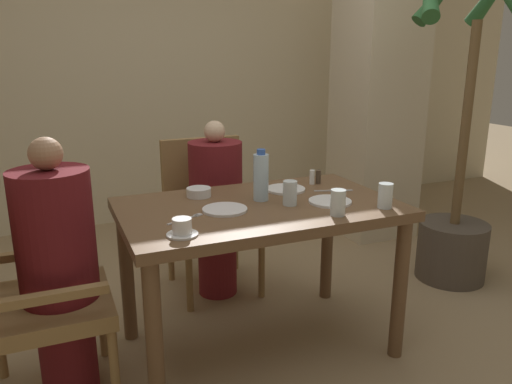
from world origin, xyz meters
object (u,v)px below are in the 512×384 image
at_px(chair_left_side, 24,292).
at_px(plate_main_right, 225,209).
at_px(bowl_small, 199,192).
at_px(diner_in_far_chair, 216,208).
at_px(teacup_with_saucer, 182,228).
at_px(plate_dessert_center, 286,189).
at_px(glass_tall_near, 290,193).
at_px(chair_far_side, 209,208).
at_px(plate_main_left, 330,201).
at_px(potted_palm, 460,167).
at_px(water_bottle, 261,177).
at_px(glass_tall_far, 385,196).
at_px(glass_tall_mid, 338,203).
at_px(diner_in_left_chair, 59,269).

distance_m(chair_left_side, plate_main_right, 0.91).
bearing_deg(chair_left_side, bowl_small, 16.17).
relative_size(diner_in_far_chair, teacup_with_saucer, 8.57).
bearing_deg(plate_dessert_center, glass_tall_near, -111.87).
bearing_deg(chair_far_side, plate_main_left, -70.38).
bearing_deg(potted_palm, water_bottle, -172.47).
bearing_deg(glass_tall_near, potted_palm, 13.19).
xyz_separation_m(plate_main_right, bowl_small, (-0.04, 0.27, 0.02)).
distance_m(chair_left_side, bowl_small, 0.91).
distance_m(chair_far_side, teacup_with_saucer, 1.20).
xyz_separation_m(bowl_small, glass_tall_far, (0.75, -0.52, 0.04)).
xyz_separation_m(glass_tall_near, glass_tall_mid, (0.13, -0.22, 0.00)).
relative_size(chair_left_side, diner_in_far_chair, 0.87).
height_order(plate_main_left, bowl_small, bowl_small).
xyz_separation_m(potted_palm, plate_main_left, (-1.18, -0.37, 0.01)).
distance_m(diner_in_left_chair, glass_tall_near, 1.07).
relative_size(bowl_small, water_bottle, 0.49).
bearing_deg(chair_far_side, potted_palm, -20.01).
bearing_deg(chair_far_side, glass_tall_far, -64.56).
height_order(plate_main_left, glass_tall_mid, glass_tall_mid).
relative_size(diner_in_left_chair, diner_in_far_chair, 1.06).
height_order(chair_far_side, glass_tall_near, chair_far_side).
height_order(potted_palm, plate_dessert_center, potted_palm).
bearing_deg(diner_in_far_chair, glass_tall_mid, -75.01).
bearing_deg(bowl_small, water_bottle, -34.43).
xyz_separation_m(plate_dessert_center, glass_tall_near, (-0.10, -0.24, 0.05)).
bearing_deg(plate_main_right, water_bottle, 23.05).
relative_size(diner_in_left_chair, glass_tall_far, 9.81).
relative_size(potted_palm, teacup_with_saucer, 18.15).
xyz_separation_m(diner_in_left_chair, glass_tall_near, (1.05, -0.07, 0.23)).
bearing_deg(diner_in_far_chair, teacup_with_saucer, -115.77).
relative_size(diner_in_far_chair, potted_palm, 0.47).
height_order(chair_far_side, plate_main_left, chair_far_side).
bearing_deg(potted_palm, plate_dessert_center, -176.49).
bearing_deg(glass_tall_far, plate_main_left, 137.92).
distance_m(chair_far_side, plate_main_left, 1.00).
height_order(plate_main_left, plate_main_right, same).
height_order(chair_far_side, glass_tall_mid, chair_far_side).
height_order(diner_in_far_chair, glass_tall_mid, diner_in_far_chair).
height_order(potted_palm, glass_tall_mid, potted_palm).
relative_size(plate_main_left, teacup_with_saucer, 1.63).
height_order(plate_dessert_center, glass_tall_far, glass_tall_far).
height_order(chair_far_side, potted_palm, potted_palm).
relative_size(plate_main_right, glass_tall_far, 1.76).
xyz_separation_m(bowl_small, water_bottle, (0.26, -0.18, 0.10)).
bearing_deg(glass_tall_near, glass_tall_far, -29.05).
relative_size(diner_in_left_chair, chair_far_side, 1.22).
bearing_deg(glass_tall_mid, glass_tall_near, 119.14).
bearing_deg(bowl_small, chair_left_side, -163.83).
xyz_separation_m(plate_main_left, bowl_small, (-0.55, 0.35, 0.02)).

